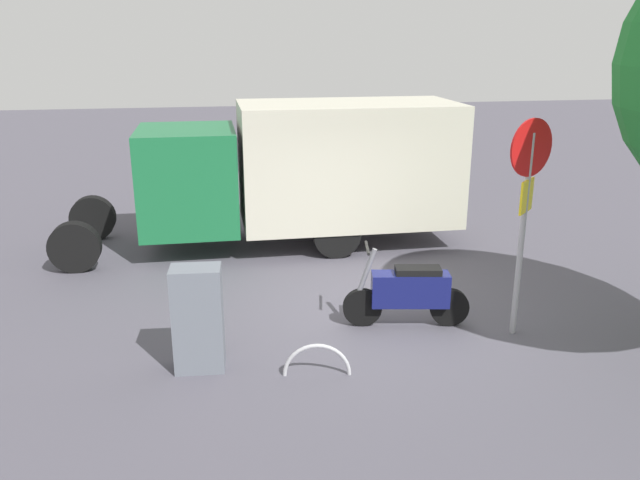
# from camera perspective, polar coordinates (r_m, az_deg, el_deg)

# --- Properties ---
(ground_plane) EXTENTS (60.00, 60.00, 0.00)m
(ground_plane) POSITION_cam_1_polar(r_m,az_deg,el_deg) (9.78, 5.48, -6.46)
(ground_plane) COLOR #4D4B56
(box_truck_near) EXTENTS (7.65, 2.22, 2.77)m
(box_truck_near) POSITION_cam_1_polar(r_m,az_deg,el_deg) (12.54, -1.94, 6.54)
(box_truck_near) COLOR black
(box_truck_near) RESTS_ON ground
(motorcycle) EXTENTS (1.80, 0.63, 1.20)m
(motorcycle) POSITION_cam_1_polar(r_m,az_deg,el_deg) (9.22, 7.94, -4.59)
(motorcycle) COLOR black
(motorcycle) RESTS_ON ground
(stop_sign) EXTENTS (0.71, 0.33, 3.01)m
(stop_sign) POSITION_cam_1_polar(r_m,az_deg,el_deg) (8.86, 17.91, 3.86)
(stop_sign) COLOR #9E9EA3
(stop_sign) RESTS_ON ground
(utility_cabinet) EXTENTS (0.64, 0.45, 1.35)m
(utility_cabinet) POSITION_cam_1_polar(r_m,az_deg,el_deg) (8.08, -10.81, -6.91)
(utility_cabinet) COLOR slate
(utility_cabinet) RESTS_ON ground
(bike_rack_hoop) EXTENTS (0.85, 0.17, 0.85)m
(bike_rack_hoop) POSITION_cam_1_polar(r_m,az_deg,el_deg) (8.08, -0.27, -11.92)
(bike_rack_hoop) COLOR #B7B7BC
(bike_rack_hoop) RESTS_ON ground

